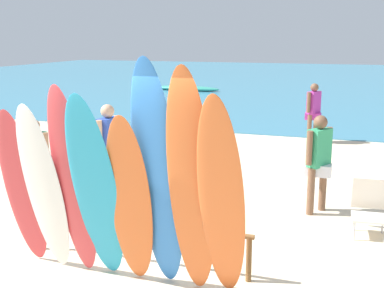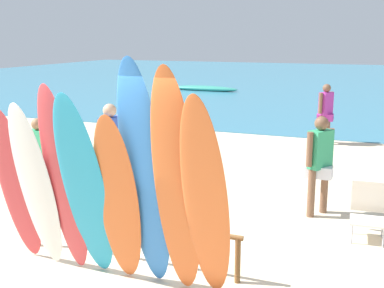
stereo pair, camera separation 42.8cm
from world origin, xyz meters
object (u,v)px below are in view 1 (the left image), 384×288
Objects in this scene: surfboard_red_2 at (73,184)px; surfboard_teal_3 at (96,191)px; surfboard_orange_4 at (130,202)px; distant_boat at (187,88)px; beach_chair_red at (369,205)px; beachgoer_by_water at (313,109)px; beachgoer_photographing at (319,157)px; surfboard_rack at (137,229)px; beachgoer_strolling at (36,156)px; surfboard_orange_7 at (222,202)px; surfboard_red_0 at (23,189)px; surfboard_white_1 at (44,190)px; surfboard_orange_6 at (191,187)px; beachgoer_near_rack at (109,146)px; surfboard_blue_5 at (158,178)px.

surfboard_teal_3 is at bearing -10.00° from surfboard_red_2.
surfboard_orange_4 is 0.58× the size of distant_boat.
surfboard_orange_4 is 3.79m from beach_chair_red.
beachgoer_photographing reaches higher than beachgoer_by_water.
surfboard_rack is 3.08m from beachgoer_strolling.
surfboard_red_2 is 0.75m from surfboard_orange_4.
surfboard_orange_7 is 2.97× the size of beach_chair_red.
surfboard_red_0 is 2.56× the size of beach_chair_red.
surfboard_white_1 is 2.66× the size of beach_chair_red.
surfboard_red_2 reaches higher than beachgoer_by_water.
beachgoer_strolling reaches higher than distant_boat.
surfboard_orange_4 is at bearing 2.36° from beachgoer_photographing.
surfboard_red_0 is at bearing -157.71° from surfboard_rack.
beach_chair_red is at bearing 55.10° from surfboard_orange_6.
surfboard_red_0 is 0.99× the size of surfboard_orange_4.
beachgoer_by_water is 5.79m from beachgoer_photographing.
surfboard_orange_4 is 1.42× the size of beachgoer_strolling.
surfboard_rack is 1.42× the size of surfboard_red_0.
surfboard_red_0 is 1.41× the size of beachgoer_strolling.
surfboard_teal_3 is (1.09, -0.12, 0.12)m from surfboard_red_0.
distant_boat is at bearing 107.44° from surfboard_rack.
surfboard_red_0 is 1.31× the size of beachgoer_by_water.
surfboard_orange_7 reaches higher than beachgoer_strolling.
surfboard_orange_6 is 3.76m from beachgoer_near_rack.
beachgoer_near_rack is (-1.34, 2.83, -0.16)m from surfboard_teal_3.
surfboard_blue_5 is at bearing -134.91° from beach_chair_red.
surfboard_red_2 is at bearing -145.42° from beach_chair_red.
surfboard_orange_6 is at bearing -8.44° from surfboard_orange_4.
beachgoer_by_water is at bearing 87.33° from surfboard_orange_6.
beachgoer_by_water is at bearing 79.29° from surfboard_red_2.
distant_boat is at bearing 109.98° from surfboard_orange_7.
surfboard_red_2 reaches higher than beachgoer_photographing.
beachgoer_by_water is at bearing 66.84° from beachgoer_strolling.
surfboard_orange_4 is at bearing -138.40° from beach_chair_red.
surfboard_rack is 1.41m from surfboard_orange_6.
surfboard_white_1 reaches higher than beachgoer_strolling.
surfboard_orange_6 is 1.64× the size of beachgoer_photographing.
beachgoer_by_water is at bearing 98.91° from beach_chair_red.
beachgoer_near_rack reaches higher than surfboard_rack.
surfboard_orange_7 reaches higher than beachgoer_photographing.
surfboard_teal_3 is 0.98× the size of surfboard_orange_7.
distant_boat is (-9.07, 17.77, -0.30)m from beach_chair_red.
surfboard_teal_3 is at bearing -73.60° from distant_boat.
surfboard_rack is 0.84m from surfboard_orange_4.
surfboard_blue_5 is 3.45m from beachgoer_near_rack.
surfboard_orange_4 reaches higher than beachgoer_near_rack.
surfboard_red_2 is at bearing -74.42° from distant_boat.
beachgoer_photographing is at bearing 77.61° from surfboard_orange_7.
beachgoer_near_rack is 4.42m from beach_chair_red.
surfboard_red_0 is 0.36m from surfboard_white_1.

